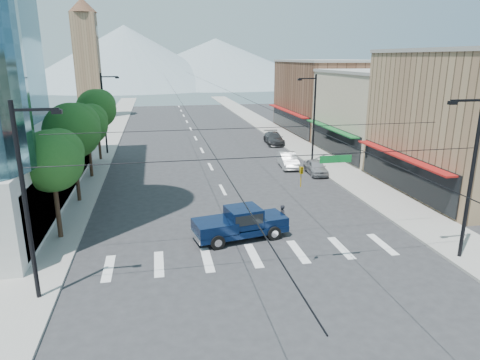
{
  "coord_description": "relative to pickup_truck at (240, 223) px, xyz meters",
  "views": [
    {
      "loc": [
        -5.12,
        -19.66,
        10.63
      ],
      "look_at": [
        -0.02,
        6.39,
        3.0
      ],
      "focal_mm": 32.0,
      "sensor_mm": 36.0,
      "label": 1
    }
  ],
  "objects": [
    {
      "name": "tree_far",
      "position": [
        -10.58,
        23.1,
        4.58
      ],
      "size": [
        4.09,
        4.09,
        7.52
      ],
      "color": "black",
      "rests_on": "ground"
    },
    {
      "name": "tree_midnear",
      "position": [
        -10.58,
        9.1,
        4.58
      ],
      "size": [
        4.09,
        4.09,
        7.52
      ],
      "color": "black",
      "rests_on": "ground"
    },
    {
      "name": "mountain_right",
      "position": [
        20.49,
        156.0,
        7.99
      ],
      "size": [
        90.0,
        90.0,
        18.0
      ],
      "primitive_type": "cone",
      "color": "gray",
      "rests_on": "ground"
    },
    {
      "name": "tree_midfar",
      "position": [
        -10.58,
        16.1,
        3.98
      ],
      "size": [
        3.65,
        3.64,
        6.71
      ],
      "color": "black",
      "rests_on": "ground"
    },
    {
      "name": "signal_rig",
      "position": [
        0.68,
        -5.0,
        3.63
      ],
      "size": [
        21.8,
        0.2,
        9.0
      ],
      "color": "black",
      "rests_on": "ground"
    },
    {
      "name": "lamp_pole_nw",
      "position": [
        -10.17,
        26.0,
        3.93
      ],
      "size": [
        2.0,
        0.25,
        9.0
      ],
      "color": "black",
      "rests_on": "ground"
    },
    {
      "name": "pickup_truck",
      "position": [
        0.0,
        0.0,
        0.0
      ],
      "size": [
        6.01,
        3.04,
        1.95
      ],
      "rotation": [
        0.0,
        0.0,
        0.18
      ],
      "color": "black",
      "rests_on": "ground"
    },
    {
      "name": "shop_mid",
      "position": [
        20.49,
        20.0,
        3.49
      ],
      "size": [
        12.0,
        14.0,
        9.0
      ],
      "primitive_type": "cube",
      "color": "tan",
      "rests_on": "ground"
    },
    {
      "name": "parked_car_mid",
      "position": [
        8.09,
        16.32,
        -0.28
      ],
      "size": [
        1.97,
        4.59,
        1.47
      ],
      "primitive_type": "imported",
      "rotation": [
        0.0,
        0.0,
        -0.1
      ],
      "color": "silver",
      "rests_on": "ground"
    },
    {
      "name": "parked_car_far",
      "position": [
        9.89,
        28.08,
        -0.27
      ],
      "size": [
        2.46,
        5.25,
        1.48
      ],
      "primitive_type": "imported",
      "rotation": [
        0.0,
        0.0,
        -0.08
      ],
      "color": "#323235",
      "rests_on": "ground"
    },
    {
      "name": "shop_far",
      "position": [
        20.49,
        36.0,
        3.99
      ],
      "size": [
        12.0,
        18.0,
        10.0
      ],
      "primitive_type": "cube",
      "color": "brown",
      "rests_on": "ground"
    },
    {
      "name": "lamp_pole_ne",
      "position": [
        11.16,
        18.0,
        3.93
      ],
      "size": [
        2.0,
        0.25,
        9.0
      ],
      "color": "black",
      "rests_on": "ground"
    },
    {
      "name": "pedestrian",
      "position": [
        2.99,
        1.0,
        -0.21
      ],
      "size": [
        0.46,
        0.63,
        1.6
      ],
      "primitive_type": "imported",
      "rotation": [
        0.0,
        0.0,
        1.71
      ],
      "color": "black",
      "rests_on": "ground"
    },
    {
      "name": "ground",
      "position": [
        0.49,
        -4.0,
        -1.01
      ],
      "size": [
        160.0,
        160.0,
        0.0
      ],
      "primitive_type": "plane",
      "color": "#28282B",
      "rests_on": "ground"
    },
    {
      "name": "parked_car_near",
      "position": [
        9.89,
        13.28,
        -0.34
      ],
      "size": [
        1.85,
        4.06,
        1.35
      ],
      "primitive_type": "imported",
      "rotation": [
        0.0,
        0.0,
        -0.06
      ],
      "color": "#9B9BA0",
      "rests_on": "ground"
    },
    {
      "name": "clock_tower",
      "position": [
        -16.01,
        58.0,
        9.63
      ],
      "size": [
        4.8,
        4.8,
        20.4
      ],
      "color": "#8C6B4C",
      "rests_on": "ground"
    },
    {
      "name": "shop_near",
      "position": [
        20.49,
        6.0,
        4.49
      ],
      "size": [
        12.0,
        14.0,
        11.0
      ],
      "primitive_type": "cube",
      "color": "#8C6B4C",
      "rests_on": "ground"
    },
    {
      "name": "tree_near",
      "position": [
        -10.58,
        2.1,
        3.98
      ],
      "size": [
        3.65,
        3.64,
        6.71
      ],
      "color": "black",
      "rests_on": "ground"
    },
    {
      "name": "sidewalk_right",
      "position": [
        12.49,
        36.0,
        -0.94
      ],
      "size": [
        4.0,
        120.0,
        0.15
      ],
      "primitive_type": "cube",
      "color": "gray",
      "rests_on": "ground"
    },
    {
      "name": "sidewalk_left",
      "position": [
        -11.51,
        36.0,
        -0.94
      ],
      "size": [
        4.0,
        120.0,
        0.15
      ],
      "primitive_type": "cube",
      "color": "gray",
      "rests_on": "ground"
    },
    {
      "name": "mountain_left",
      "position": [
        -14.51,
        146.0,
        9.99
      ],
      "size": [
        80.0,
        80.0,
        22.0
      ],
      "primitive_type": "cone",
      "color": "gray",
      "rests_on": "ground"
    }
  ]
}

